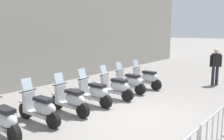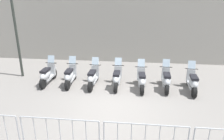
# 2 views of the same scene
# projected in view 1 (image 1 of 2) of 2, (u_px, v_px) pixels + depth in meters

# --- Properties ---
(ground_plane) EXTENTS (120.00, 120.00, 0.00)m
(ground_plane) POSITION_uv_depth(u_px,v_px,m) (139.00, 117.00, 7.54)
(ground_plane) COLOR gray
(motorcycle_0) EXTENTS (0.67, 1.72, 1.24)m
(motorcycle_0) POSITION_uv_depth(u_px,v_px,m) (2.00, 119.00, 6.10)
(motorcycle_0) COLOR black
(motorcycle_0) RESTS_ON ground
(motorcycle_1) EXTENTS (0.60, 1.72, 1.24)m
(motorcycle_1) POSITION_uv_depth(u_px,v_px,m) (40.00, 108.00, 6.95)
(motorcycle_1) COLOR black
(motorcycle_1) RESTS_ON ground
(motorcycle_2) EXTENTS (0.67, 1.72, 1.24)m
(motorcycle_2) POSITION_uv_depth(u_px,v_px,m) (71.00, 100.00, 7.75)
(motorcycle_2) COLOR black
(motorcycle_2) RESTS_ON ground
(motorcycle_3) EXTENTS (0.65, 1.72, 1.24)m
(motorcycle_3) POSITION_uv_depth(u_px,v_px,m) (94.00, 93.00, 8.62)
(motorcycle_3) COLOR black
(motorcycle_3) RESTS_ON ground
(motorcycle_4) EXTENTS (0.58, 1.72, 1.24)m
(motorcycle_4) POSITION_uv_depth(u_px,v_px,m) (115.00, 87.00, 9.41)
(motorcycle_4) COLOR black
(motorcycle_4) RESTS_ON ground
(motorcycle_5) EXTENTS (0.68, 1.71, 1.24)m
(motorcycle_5) POSITION_uv_depth(u_px,v_px,m) (129.00, 82.00, 10.31)
(motorcycle_5) COLOR black
(motorcycle_5) RESTS_ON ground
(motorcycle_6) EXTENTS (0.69, 1.71, 1.24)m
(motorcycle_6) POSITION_uv_depth(u_px,v_px,m) (146.00, 78.00, 11.07)
(motorcycle_6) COLOR black
(motorcycle_6) RESTS_ON ground
(barrier_segment_2) EXTENTS (2.08, 0.74, 1.07)m
(barrier_segment_2) POSITION_uv_depth(u_px,v_px,m) (217.00, 135.00, 5.05)
(barrier_segment_2) COLOR #B2B5B7
(barrier_segment_2) RESTS_ON ground
(officer_near_row_end) EXTENTS (0.36, 0.50, 1.73)m
(officer_near_row_end) POSITION_uv_depth(u_px,v_px,m) (216.00, 65.00, 11.56)
(officer_near_row_end) COLOR #23232D
(officer_near_row_end) RESTS_ON ground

